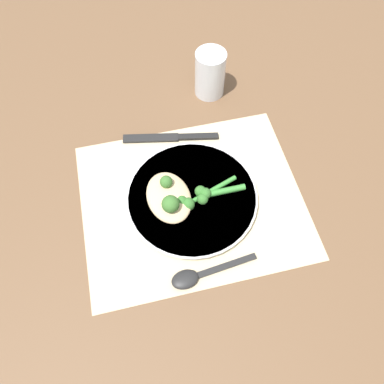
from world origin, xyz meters
The scene contains 11 objects.
ground_plane centered at (0.00, 0.00, 0.00)m, with size 3.00×3.00×0.00m, color brown.
placemat centered at (0.00, 0.00, 0.00)m, with size 0.43×0.35×0.00m.
plate centered at (0.00, 0.00, 0.01)m, with size 0.25×0.25×0.01m.
chicken_fillet centered at (-0.04, 0.00, 0.03)m, with size 0.10×0.12×0.03m.
pesto_dollop_primary centered at (-0.04, 0.02, 0.05)m, with size 0.02×0.02×0.02m.
pesto_dollop_secondary centered at (-0.05, -0.03, 0.05)m, with size 0.03×0.03×0.03m.
broccoli_stalk_left centered at (-0.01, -0.02, 0.03)m, with size 0.13×0.05×0.03m.
broccoli_stalk_right centered at (0.03, -0.01, 0.03)m, with size 0.10×0.04×0.02m.
knife centered at (-0.01, 0.16, 0.01)m, with size 0.20×0.06×0.01m.
spoon centered at (-0.03, -0.15, 0.01)m, with size 0.16×0.04×0.01m.
water_glass centered at (0.11, 0.27, 0.05)m, with size 0.07×0.07×0.11m.
Camera 1 is at (-0.08, -0.34, 0.65)m, focal length 35.00 mm.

